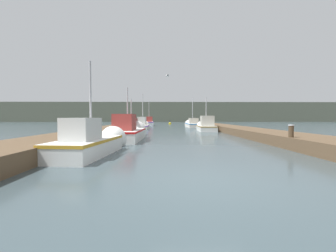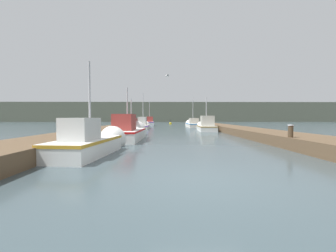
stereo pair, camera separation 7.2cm
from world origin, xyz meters
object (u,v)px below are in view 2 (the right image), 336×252
at_px(fishing_boat_5, 193,124).
at_px(fishing_boat_2, 131,129).
at_px(fishing_boat_6, 149,123).
at_px(mooring_piling_1, 290,137).
at_px(fishing_boat_4, 143,125).
at_px(mooring_piling_0, 128,126).
at_px(fishing_boat_1, 129,132).
at_px(fishing_boat_0, 93,142).
at_px(seagull_lead, 167,76).
at_px(fishing_boat_3, 206,126).
at_px(channel_buoy, 170,124).

bearing_deg(fishing_boat_5, fishing_boat_2, -115.89).
relative_size(fishing_boat_6, mooring_piling_1, 4.71).
xyz_separation_m(fishing_boat_4, fishing_boat_5, (6.89, 4.92, -0.00)).
bearing_deg(mooring_piling_0, fishing_boat_1, -80.77).
distance_m(fishing_boat_0, fishing_boat_1, 5.77).
xyz_separation_m(fishing_boat_0, seagull_lead, (3.04, 8.40, 4.17)).
relative_size(fishing_boat_3, mooring_piling_0, 4.86).
height_order(fishing_boat_2, mooring_piling_0, fishing_boat_2).
bearing_deg(fishing_boat_3, fishing_boat_1, -124.98).
distance_m(fishing_boat_1, seagull_lead, 5.53).
distance_m(fishing_boat_3, mooring_piling_1, 13.80).
height_order(fishing_boat_5, seagull_lead, seagull_lead).
height_order(fishing_boat_6, seagull_lead, seagull_lead).
height_order(fishing_boat_2, fishing_boat_4, fishing_boat_4).
xyz_separation_m(fishing_boat_5, channel_buoy, (-2.99, 12.45, -0.24)).
height_order(channel_buoy, seagull_lead, seagull_lead).
bearing_deg(mooring_piling_0, fishing_boat_3, 1.59).
distance_m(fishing_boat_5, channel_buoy, 12.80).
bearing_deg(fishing_boat_6, fishing_boat_3, -68.68).
distance_m(fishing_boat_0, fishing_boat_5, 25.58).
height_order(fishing_boat_2, fishing_boat_3, fishing_boat_3).
distance_m(mooring_piling_0, mooring_piling_1, 16.39).
xyz_separation_m(fishing_boat_4, seagull_lead, (2.92, -11.28, 4.21)).
height_order(fishing_boat_5, fishing_boat_6, fishing_boat_5).
height_order(fishing_boat_2, fishing_boat_5, fishing_boat_5).
bearing_deg(channel_buoy, fishing_boat_6, -116.48).
relative_size(fishing_boat_4, fishing_boat_5, 0.92).
relative_size(fishing_boat_3, fishing_boat_5, 0.74).
distance_m(fishing_boat_2, fishing_boat_4, 9.96).
xyz_separation_m(fishing_boat_0, fishing_boat_4, (0.12, 19.68, -0.04)).
bearing_deg(fishing_boat_6, fishing_boat_2, -94.13).
relative_size(fishing_boat_0, fishing_boat_6, 0.94).
distance_m(fishing_boat_5, fishing_boat_6, 8.33).
bearing_deg(fishing_boat_0, fishing_boat_3, 69.72).
height_order(fishing_boat_1, fishing_boat_6, fishing_boat_6).
xyz_separation_m(fishing_boat_0, mooring_piling_0, (-0.91, 14.34, 0.04)).
height_order(fishing_boat_0, fishing_boat_5, fishing_boat_5).
bearing_deg(fishing_boat_5, seagull_lead, -104.70).
xyz_separation_m(mooring_piling_1, channel_buoy, (-4.33, 36.23, -0.41)).
bearing_deg(fishing_boat_1, fishing_boat_4, 93.26).
bearing_deg(fishing_boat_2, mooring_piling_0, 99.99).
height_order(fishing_boat_0, fishing_boat_3, fishing_boat_0).
distance_m(fishing_boat_6, mooring_piling_0, 15.16).
relative_size(fishing_boat_3, fishing_boat_6, 0.89).
bearing_deg(fishing_boat_0, fishing_boat_6, 95.51).
relative_size(fishing_boat_2, fishing_boat_4, 0.92).
height_order(fishing_boat_1, fishing_boat_2, fishing_boat_1).
relative_size(fishing_boat_1, mooring_piling_0, 6.12).
distance_m(fishing_boat_3, fishing_boat_4, 8.72).
bearing_deg(fishing_boat_5, mooring_piling_1, -87.71).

